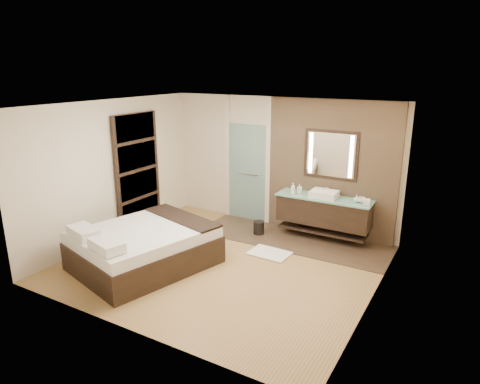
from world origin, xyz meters
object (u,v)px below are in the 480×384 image
Objects in this scene: mirror_unit at (331,155)px; vanity at (324,211)px; bed at (144,247)px; waste_bin at (259,228)px.

vanity is at bearing -90.00° from mirror_unit.
mirror_unit is (0.00, 0.24, 1.07)m from vanity.
bed reaches higher than waste_bin.
mirror_unit reaches higher than bed.
vanity is at bearing 18.87° from waste_bin.
vanity is 6.76× the size of waste_bin.
mirror_unit is 3.87m from bed.
bed is at bearing -114.66° from waste_bin.
bed is 2.47m from waste_bin.
vanity is 1.10m from mirror_unit.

